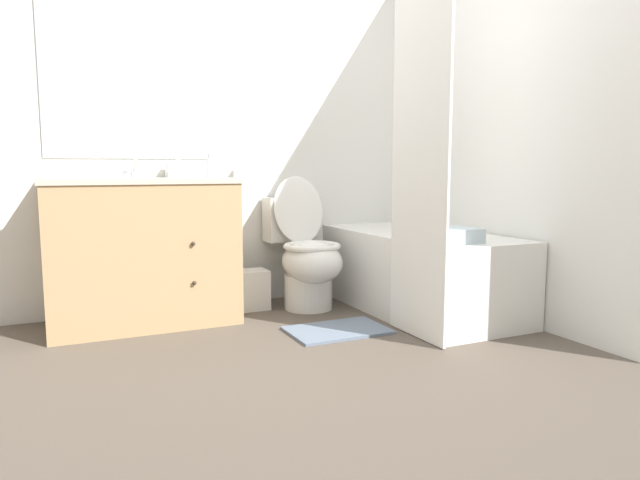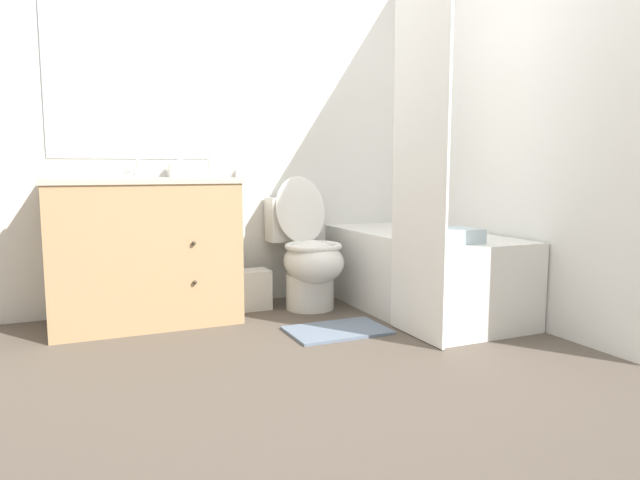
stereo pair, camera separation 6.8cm
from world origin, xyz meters
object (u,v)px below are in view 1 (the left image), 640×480
bathtub (419,271)px  wastebasket (251,290)px  soap_dispenser (211,167)px  hand_towel_folded (65,171)px  vanity_cabinet (142,250)px  bath_towel_folded (449,235)px  bath_mat (337,330)px  sink_faucet (134,172)px  toilet (307,257)px  tissue_box (178,170)px

bathtub → wastebasket: 1.12m
soap_dispenser → hand_towel_folded: (-0.84, -0.22, -0.02)m
vanity_cabinet → hand_towel_folded: hand_towel_folded is taller
bath_towel_folded → bath_mat: bath_towel_folded is taller
vanity_cabinet → bathtub: vanity_cabinet is taller
bathtub → soap_dispenser: size_ratio=9.76×
sink_faucet → toilet: size_ratio=0.16×
bathtub → soap_dispenser: 1.51m
sink_faucet → toilet: bearing=-14.7°
sink_faucet → tissue_box: sink_faucet is taller
toilet → hand_towel_folded: bearing=-176.5°
bath_towel_folded → bath_mat: size_ratio=0.57×
hand_towel_folded → vanity_cabinet: bearing=21.6°
wastebasket → hand_towel_folded: 1.37m
soap_dispenser → bath_towel_folded: 1.53m
vanity_cabinet → bath_towel_folded: 1.81m
sink_faucet → hand_towel_folded: sink_faucet is taller
wastebasket → bath_mat: size_ratio=0.47×
bath_mat → wastebasket: bearing=111.1°
tissue_box → wastebasket: bearing=-17.1°
bathtub → wastebasket: (-1.00, 0.50, -0.13)m
soap_dispenser → bath_towel_folded: bearing=-42.1°
vanity_cabinet → soap_dispenser: bearing=7.8°
soap_dispenser → bath_towel_folded: soap_dispenser is taller
toilet → bath_towel_folded: size_ratio=2.76×
bathtub → tissue_box: size_ratio=10.02×
wastebasket → bathtub: bearing=-26.5°
sink_faucet → bath_towel_folded: 1.95m
sink_faucet → bath_towel_folded: size_ratio=0.44×
wastebasket → soap_dispenser: bearing=178.6°
sink_faucet → hand_towel_folded: bearing=-137.7°
vanity_cabinet → bath_towel_folded: vanity_cabinet is taller
wastebasket → tissue_box: tissue_box is taller
bathtub → hand_towel_folded: bearing=172.3°
toilet → hand_towel_folded: 1.56m
soap_dispenser → hand_towel_folded: size_ratio=0.70×
hand_towel_folded → bath_towel_folded: (1.95, -0.78, -0.36)m
bath_mat → tissue_box: bearing=129.6°
hand_towel_folded → bath_mat: hand_towel_folded is taller
vanity_cabinet → toilet: (1.05, -0.07, -0.10)m
tissue_box → bath_towel_folded: bearing=-41.3°
sink_faucet → wastebasket: (0.70, -0.15, -0.78)m
vanity_cabinet → hand_towel_folded: 0.64m
tissue_box → bath_mat: bearing=-50.4°
wastebasket → bath_mat: bearing=-68.9°
bath_mat → vanity_cabinet: bearing=145.5°
toilet → bath_mat: size_ratio=1.57×
toilet → bath_mat: bearing=-96.8°
vanity_cabinet → sink_faucet: (-0.00, 0.21, 0.46)m
sink_faucet → bath_towel_folded: sink_faucet is taller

